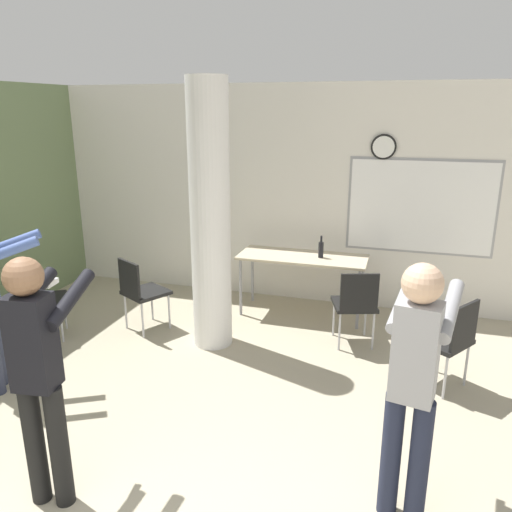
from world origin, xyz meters
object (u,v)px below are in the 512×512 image
at_px(bottle_on_table, 321,249).
at_px(person_playing_front, 38,364).
at_px(person_playing_side, 414,375).
at_px(chair_by_left_wall, 36,295).
at_px(chair_mid_room, 449,337).
at_px(folding_table, 302,261).
at_px(chair_near_pillar, 140,289).
at_px(chair_table_right, 356,302).

xyz_separation_m(bottle_on_table, person_playing_front, (-1.15, -3.51, 0.13)).
distance_m(bottle_on_table, person_playing_side, 3.17).
bearing_deg(person_playing_side, chair_by_left_wall, 159.72).
distance_m(chair_mid_room, person_playing_side, 1.77).
distance_m(folding_table, person_playing_side, 3.26).
relative_size(chair_near_pillar, person_playing_side, 0.52).
bearing_deg(person_playing_front, bottle_on_table, 71.94).
bearing_deg(chair_by_left_wall, folding_table, 29.61).
height_order(chair_by_left_wall, chair_near_pillar, same).
distance_m(bottle_on_table, chair_by_left_wall, 3.29).
bearing_deg(chair_mid_room, bottle_on_table, 136.95).
relative_size(bottle_on_table, chair_mid_room, 0.31).
bearing_deg(chair_near_pillar, person_playing_side, -33.74).
height_order(folding_table, bottle_on_table, bottle_on_table).
height_order(chair_mid_room, person_playing_side, person_playing_side).
xyz_separation_m(folding_table, chair_table_right, (0.73, -0.69, -0.19)).
xyz_separation_m(bottle_on_table, chair_by_left_wall, (-2.90, -1.52, -0.35)).
bearing_deg(folding_table, person_playing_side, -66.77).
height_order(chair_near_pillar, person_playing_side, person_playing_side).
height_order(bottle_on_table, chair_near_pillar, bottle_on_table).
bearing_deg(person_playing_front, chair_table_right, 59.67).
bearing_deg(chair_near_pillar, chair_table_right, 7.64).
bearing_deg(person_playing_front, person_playing_side, 13.57).
relative_size(chair_by_left_wall, chair_mid_room, 1.00).
distance_m(folding_table, chair_mid_room, 2.09).
height_order(folding_table, chair_table_right, chair_table_right).
relative_size(chair_by_left_wall, person_playing_side, 0.52).
bearing_deg(person_playing_side, bottle_on_table, 109.54).
relative_size(chair_table_right, chair_near_pillar, 1.00).
bearing_deg(person_playing_front, chair_by_left_wall, 131.30).
height_order(bottle_on_table, person_playing_side, person_playing_side).
height_order(chair_by_left_wall, person_playing_front, person_playing_front).
xyz_separation_m(chair_mid_room, chair_near_pillar, (-3.29, 0.30, 0.00)).
height_order(chair_table_right, chair_near_pillar, same).
relative_size(chair_by_left_wall, chair_table_right, 1.00).
distance_m(chair_mid_room, chair_near_pillar, 3.31).
xyz_separation_m(chair_by_left_wall, chair_near_pillar, (1.01, 0.51, 0.00)).
distance_m(folding_table, chair_table_right, 1.02).
relative_size(bottle_on_table, chair_table_right, 0.31).
bearing_deg(chair_mid_room, person_playing_side, -101.60).
relative_size(folding_table, person_playing_side, 0.92).
xyz_separation_m(chair_by_left_wall, person_playing_front, (1.75, -1.99, 0.48)).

